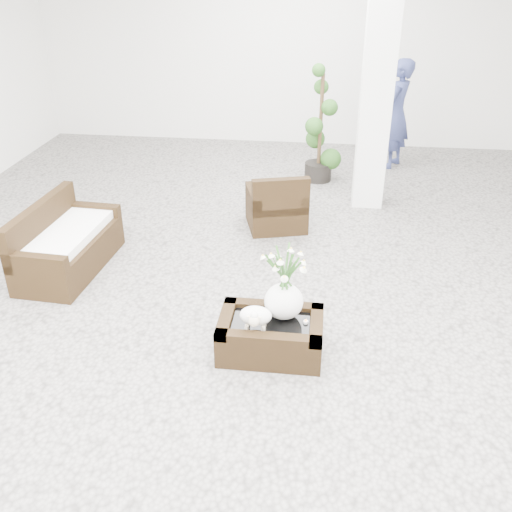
# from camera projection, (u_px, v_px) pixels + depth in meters

# --- Properties ---
(ground) EXTENTS (11.00, 11.00, 0.00)m
(ground) POSITION_uv_depth(u_px,v_px,m) (257.00, 306.00, 5.76)
(ground) COLOR gray
(ground) RESTS_ON ground
(column) EXTENTS (0.40, 0.40, 3.50)m
(column) POSITION_uv_depth(u_px,v_px,m) (378.00, 74.00, 7.24)
(column) COLOR white
(column) RESTS_ON ground
(coffee_table) EXTENTS (0.90, 0.60, 0.31)m
(coffee_table) POSITION_uv_depth(u_px,v_px,m) (271.00, 337.00, 5.04)
(coffee_table) COLOR black
(coffee_table) RESTS_ON ground
(sheep_figurine) EXTENTS (0.28, 0.23, 0.21)m
(sheep_figurine) POSITION_uv_depth(u_px,v_px,m) (256.00, 317.00, 4.84)
(sheep_figurine) COLOR white
(sheep_figurine) RESTS_ON coffee_table
(planter_narcissus) EXTENTS (0.44, 0.44, 0.80)m
(planter_narcissus) POSITION_uv_depth(u_px,v_px,m) (284.00, 277.00, 4.86)
(planter_narcissus) COLOR white
(planter_narcissus) RESTS_ON coffee_table
(tealight) EXTENTS (0.04, 0.04, 0.03)m
(tealight) POSITION_uv_depth(u_px,v_px,m) (306.00, 322.00, 4.95)
(tealight) COLOR white
(tealight) RESTS_ON coffee_table
(armchair) EXTENTS (0.86, 0.84, 0.75)m
(armchair) POSITION_uv_depth(u_px,v_px,m) (276.00, 199.00, 7.23)
(armchair) COLOR black
(armchair) RESTS_ON ground
(loveseat) EXTENTS (0.77, 1.45, 0.75)m
(loveseat) POSITION_uv_depth(u_px,v_px,m) (67.00, 238.00, 6.25)
(loveseat) COLOR black
(loveseat) RESTS_ON ground
(topiary) EXTENTS (0.45, 0.45, 1.70)m
(topiary) POSITION_uv_depth(u_px,v_px,m) (320.00, 125.00, 8.46)
(topiary) COLOR #234A17
(topiary) RESTS_ON ground
(shopper) EXTENTS (0.63, 0.73, 1.70)m
(shopper) POSITION_uv_depth(u_px,v_px,m) (396.00, 114.00, 9.02)
(shopper) COLOR navy
(shopper) RESTS_ON ground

